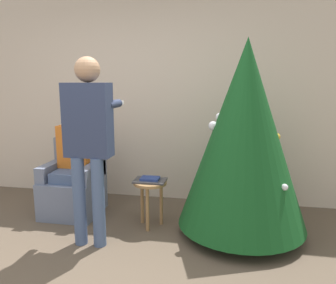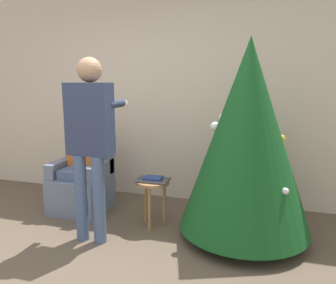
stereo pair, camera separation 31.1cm
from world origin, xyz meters
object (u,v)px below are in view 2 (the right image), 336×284
at_px(person_seated, 81,155).
at_px(side_stool, 153,190).
at_px(christmas_tree, 247,136).
at_px(armchair, 83,184).
at_px(person_standing, 90,133).

height_order(person_seated, side_stool, person_seated).
bearing_deg(christmas_tree, person_seated, 174.64).
height_order(armchair, side_stool, armchair).
xyz_separation_m(christmas_tree, armchair, (-1.94, 0.20, -0.72)).
xyz_separation_m(christmas_tree, side_stool, (-0.96, 0.00, -0.63)).
bearing_deg(side_stool, person_seated, 169.50).
relative_size(person_seated, person_standing, 0.70).
height_order(armchair, person_seated, person_seated).
bearing_deg(person_standing, armchair, 128.00).
relative_size(armchair, person_seated, 0.70).
bearing_deg(christmas_tree, person_standing, -162.55).
bearing_deg(armchair, person_standing, -52.00).
distance_m(person_standing, side_stool, 0.94).
bearing_deg(person_seated, armchair, 90.00).
bearing_deg(person_standing, christmas_tree, 17.45).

